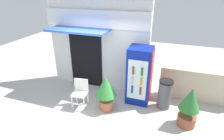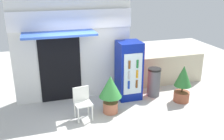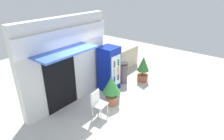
# 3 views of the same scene
# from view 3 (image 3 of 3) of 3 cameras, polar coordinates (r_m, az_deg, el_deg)

# --- Properties ---
(ground) EXTENTS (16.00, 16.00, 0.00)m
(ground) POSITION_cam_3_polar(r_m,az_deg,el_deg) (6.67, 0.42, -12.41)
(ground) COLOR beige
(storefront_building) EXTENTS (3.52, 1.12, 3.06)m
(storefront_building) POSITION_cam_3_polar(r_m,az_deg,el_deg) (6.69, -13.37, 2.51)
(storefront_building) COLOR silver
(storefront_building) RESTS_ON ground
(drink_cooler) EXTENTS (0.72, 0.74, 1.80)m
(drink_cooler) POSITION_cam_3_polar(r_m,az_deg,el_deg) (7.63, -0.83, 0.42)
(drink_cooler) COLOR navy
(drink_cooler) RESTS_ON ground
(plastic_chair) EXTENTS (0.47, 0.44, 0.87)m
(plastic_chair) POSITION_cam_3_polar(r_m,az_deg,el_deg) (6.25, -4.22, -9.47)
(plastic_chair) COLOR white
(plastic_chair) RESTS_ON ground
(potted_plant_near_shop) EXTENTS (0.63, 0.63, 1.08)m
(potted_plant_near_shop) POSITION_cam_3_polar(r_m,az_deg,el_deg) (6.73, -0.17, -5.24)
(potted_plant_near_shop) COLOR #BC6B4C
(potted_plant_near_shop) RESTS_ON ground
(potted_plant_curbside) EXTENTS (0.52, 0.52, 1.14)m
(potted_plant_curbside) POSITION_cam_3_polar(r_m,az_deg,el_deg) (8.47, 9.21, 0.64)
(potted_plant_curbside) COLOR #995138
(potted_plant_curbside) RESTS_ON ground
(trash_bin) EXTENTS (0.42, 0.42, 0.91)m
(trash_bin) POSITION_cam_3_polar(r_m,az_deg,el_deg) (8.34, 3.24, -0.75)
(trash_bin) COLOR #595960
(trash_bin) RESTS_ON ground
(stone_boundary_wall) EXTENTS (2.42, 0.23, 1.04)m
(stone_boundary_wall) POSITION_cam_3_polar(r_m,az_deg,el_deg) (9.44, 3.24, 2.71)
(stone_boundary_wall) COLOR beige
(stone_boundary_wall) RESTS_ON ground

